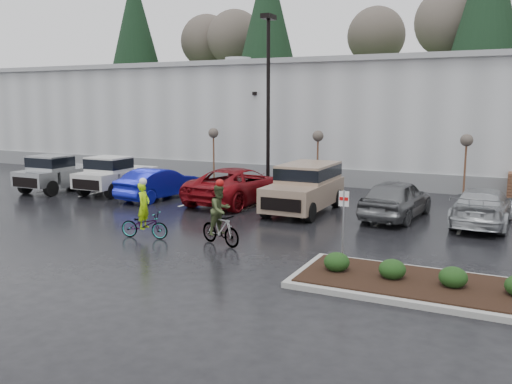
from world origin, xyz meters
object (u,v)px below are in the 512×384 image
at_px(cyclist_hivis, 144,219).
at_px(cyclist_olive, 220,221).
at_px(lamppost, 268,83).
at_px(suv_tan, 304,188).
at_px(car_grey, 396,199).
at_px(pickup_silver, 64,172).
at_px(pickup_white, 121,174).
at_px(car_red, 239,185).
at_px(sapling_east, 466,144).
at_px(fire_lane_sign, 343,217).
at_px(sapling_west, 213,136).
at_px(car_blue, 159,183).
at_px(sapling_mid, 318,139).
at_px(car_far_silver, 483,206).

xyz_separation_m(cyclist_hivis, cyclist_olive, (2.85, 0.34, 0.15)).
relative_size(lamppost, suv_tan, 1.81).
bearing_deg(car_grey, pickup_silver, 7.95).
xyz_separation_m(pickup_white, car_red, (7.00, 0.00, -0.14)).
height_order(sapling_east, cyclist_olive, sapling_east).
xyz_separation_m(fire_lane_sign, pickup_silver, (-17.55, 6.61, -0.43)).
bearing_deg(pickup_white, sapling_west, 65.23).
height_order(sapling_east, suv_tan, sapling_east).
height_order(pickup_silver, car_red, pickup_silver).
bearing_deg(pickup_silver, car_red, 4.30).
height_order(fire_lane_sign, pickup_white, fire_lane_sign).
height_order(sapling_west, suv_tan, sapling_west).
relative_size(pickup_white, cyclist_olive, 2.34).
bearing_deg(suv_tan, car_blue, -179.77).
distance_m(sapling_mid, cyclist_olive, 12.67).
xyz_separation_m(car_blue, suv_tan, (7.58, 0.03, 0.27)).
xyz_separation_m(car_blue, car_far_silver, (14.70, 0.65, -0.03)).
xyz_separation_m(suv_tan, cyclist_hivis, (-3.38, -6.71, -0.36)).
bearing_deg(sapling_east, sapling_mid, 180.00).
relative_size(sapling_mid, suv_tan, 0.63).
bearing_deg(sapling_mid, car_blue, -134.45).
bearing_deg(car_grey, car_blue, 8.65).
bearing_deg(sapling_west, car_grey, -25.55).
relative_size(pickup_silver, cyclist_hivis, 2.44).
height_order(fire_lane_sign, car_grey, fire_lane_sign).
distance_m(sapling_east, cyclist_hivis, 16.00).
bearing_deg(car_far_silver, car_blue, 5.16).
distance_m(lamppost, car_red, 6.58).
bearing_deg(cyclist_olive, car_far_silver, -29.09).
distance_m(sapling_mid, pickup_white, 10.65).
bearing_deg(pickup_white, lamppost, 34.22).
height_order(fire_lane_sign, cyclist_hivis, fire_lane_sign).
height_order(sapling_west, pickup_silver, sapling_west).
bearing_deg(car_far_silver, car_red, 2.15).
bearing_deg(cyclist_olive, car_red, 41.62).
bearing_deg(sapling_east, pickup_white, -161.81).
bearing_deg(car_far_silver, pickup_silver, 4.50).
xyz_separation_m(lamppost, sapling_mid, (2.50, 1.00, -2.96)).
height_order(sapling_mid, pickup_silver, sapling_mid).
relative_size(pickup_white, cyclist_hivis, 2.44).
height_order(sapling_mid, car_far_silver, sapling_mid).
relative_size(sapling_east, cyclist_hivis, 1.50).
relative_size(fire_lane_sign, car_far_silver, 0.44).
bearing_deg(sapling_mid, car_red, -110.30).
height_order(pickup_white, car_far_silver, pickup_white).
height_order(car_blue, cyclist_olive, cyclist_olive).
relative_size(suv_tan, car_far_silver, 1.01).
bearing_deg(fire_lane_sign, cyclist_hivis, -179.75).
distance_m(sapling_mid, sapling_east, 7.50).
bearing_deg(car_blue, sapling_west, -78.42).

